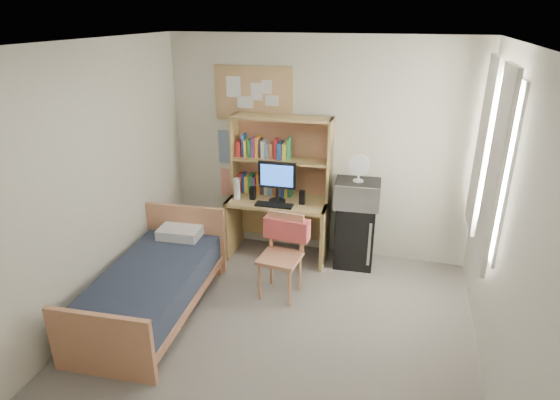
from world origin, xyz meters
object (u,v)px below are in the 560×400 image
(desk_chair, at_px, (280,257))
(bed, at_px, (152,292))
(speaker_left, at_px, (253,193))
(desk_fan, at_px, (359,169))
(mini_fridge, at_px, (355,234))
(bulletin_board, at_px, (253,94))
(monitor, at_px, (277,183))
(speaker_right, at_px, (302,197))
(desk, at_px, (278,228))
(microwave, at_px, (357,193))

(desk_chair, height_order, bed, desk_chair)
(speaker_left, height_order, desk_fan, desk_fan)
(speaker_left, bearing_deg, mini_fridge, 4.73)
(mini_fridge, bearing_deg, desk_chair, -130.41)
(desk_chair, bearing_deg, desk_fan, 58.02)
(bulletin_board, distance_m, speaker_left, 1.16)
(monitor, distance_m, speaker_right, 0.34)
(bed, bearing_deg, desk_fan, 36.77)
(desk_chair, distance_m, mini_fridge, 1.11)
(speaker_left, bearing_deg, bulletin_board, 102.56)
(bed, relative_size, monitor, 3.77)
(bulletin_board, bearing_deg, speaker_right, -27.33)
(desk, height_order, speaker_right, speaker_right)
(speaker_right, xyz_separation_m, microwave, (0.62, 0.09, 0.08))
(desk_chair, height_order, speaker_left, speaker_left)
(speaker_right, relative_size, microwave, 0.32)
(desk_chair, bearing_deg, mini_fridge, 58.70)
(speaker_right, bearing_deg, mini_fridge, 9.25)
(microwave, distance_m, desk_fan, 0.29)
(desk, bearing_deg, desk_fan, 1.30)
(microwave, relative_size, desk_fan, 1.74)
(bed, height_order, microwave, microwave)
(speaker_right, bearing_deg, monitor, 180.00)
(bulletin_board, bearing_deg, mini_fridge, -10.59)
(desk, distance_m, bed, 1.73)
(speaker_left, distance_m, desk_fan, 1.28)
(bed, xyz_separation_m, desk_fan, (1.81, 1.52, 0.95))
(mini_fridge, height_order, speaker_left, speaker_left)
(microwave, bearing_deg, mini_fridge, 90.00)
(bed, relative_size, speaker_left, 11.42)
(desk_fan, bearing_deg, monitor, -177.10)
(bulletin_board, height_order, microwave, bulletin_board)
(speaker_right, relative_size, desk_fan, 0.56)
(bulletin_board, height_order, speaker_right, bulletin_board)
(speaker_left, bearing_deg, monitor, -0.00)
(bulletin_board, xyz_separation_m, desk, (0.39, -0.30, -1.55))
(desk, distance_m, speaker_left, 0.54)
(desk_chair, xyz_separation_m, speaker_left, (-0.54, 0.76, 0.38))
(bed, height_order, speaker_right, speaker_right)
(monitor, distance_m, desk_fan, 0.95)
(desk_fan, bearing_deg, speaker_right, -174.69)
(desk_chair, relative_size, bed, 0.50)
(bulletin_board, xyz_separation_m, speaker_left, (0.09, -0.37, -1.10))
(desk, relative_size, speaker_right, 7.35)
(mini_fridge, relative_size, microwave, 1.50)
(microwave, bearing_deg, monitor, -177.10)
(monitor, relative_size, speaker_right, 2.90)
(bed, xyz_separation_m, microwave, (1.81, 1.52, 0.66))
(bed, distance_m, desk_fan, 2.55)
(speaker_right, bearing_deg, microwave, 7.43)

